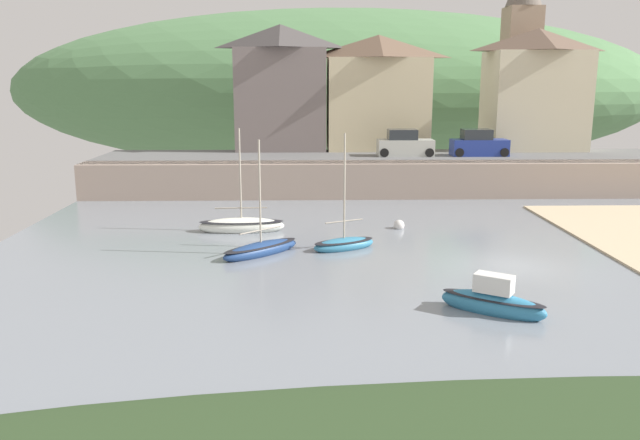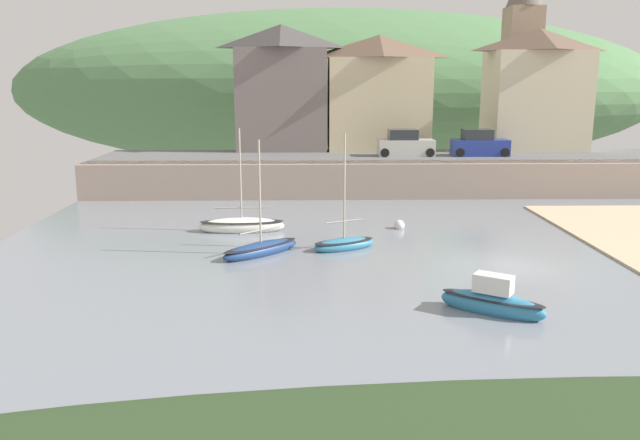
% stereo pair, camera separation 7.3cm
% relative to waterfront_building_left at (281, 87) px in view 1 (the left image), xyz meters
% --- Properties ---
extents(quay_seawall, '(48.00, 9.40, 2.40)m').
position_rel_waterfront_building_left_xyz_m(quay_seawall, '(10.68, -7.70, -5.99)').
color(quay_seawall, '#A28D7E').
rests_on(quay_seawall, ground).
extents(hillside_backdrop, '(80.00, 44.00, 19.19)m').
position_rel_waterfront_building_left_xyz_m(hillside_backdrop, '(6.44, 30.00, -0.63)').
color(hillside_backdrop, '#527F4F').
rests_on(hillside_backdrop, ground).
extents(waterfront_building_left, '(7.36, 4.53, 9.72)m').
position_rel_waterfront_building_left_xyz_m(waterfront_building_left, '(0.00, 0.00, 0.00)').
color(waterfront_building_left, slate).
rests_on(waterfront_building_left, ground).
extents(waterfront_building_centre, '(8.25, 4.53, 8.94)m').
position_rel_waterfront_building_left_xyz_m(waterfront_building_centre, '(7.69, 0.00, -0.40)').
color(waterfront_building_centre, beige).
rests_on(waterfront_building_centre, ground).
extents(waterfront_building_right, '(7.74, 5.46, 9.46)m').
position_rel_waterfront_building_left_xyz_m(waterfront_building_right, '(20.27, 0.00, -0.14)').
color(waterfront_building_right, beige).
rests_on(waterfront_building_right, ground).
extents(church_with_spire, '(3.00, 3.00, 15.83)m').
position_rel_waterfront_building_left_xyz_m(church_with_spire, '(20.22, 4.00, 3.20)').
color(church_with_spire, gray).
rests_on(church_with_spire, ground).
extents(sailboat_white_hull, '(3.59, 2.80, 1.58)m').
position_rel_waterfront_building_left_xyz_m(sailboat_white_hull, '(8.28, -30.73, -6.96)').
color(sailboat_white_hull, teal).
rests_on(sailboat_white_hull, ground).
extents(dinghy_open_wooden, '(4.59, 1.50, 5.66)m').
position_rel_waterfront_building_left_xyz_m(dinghy_open_wooden, '(-1.53, -18.32, -7.03)').
color(dinghy_open_wooden, white).
rests_on(dinghy_open_wooden, ground).
extents(sailboat_tall_mast, '(3.33, 2.37, 5.64)m').
position_rel_waterfront_building_left_xyz_m(sailboat_tall_mast, '(3.69, -22.09, -7.08)').
color(sailboat_tall_mast, teal).
rests_on(sailboat_tall_mast, ground).
extents(fishing_boat_green, '(3.83, 3.66, 5.45)m').
position_rel_waterfront_building_left_xyz_m(fishing_boat_green, '(-0.20, -22.98, -7.08)').
color(fishing_boat_green, navy).
rests_on(fishing_boat_green, ground).
extents(parked_car_near_slipway, '(4.10, 1.82, 1.95)m').
position_rel_waterfront_building_left_xyz_m(parked_car_near_slipway, '(9.23, -4.50, -4.14)').
color(parked_car_near_slipway, '#BABEB6').
rests_on(parked_car_near_slipway, ground).
extents(parked_car_by_wall, '(4.11, 1.82, 1.95)m').
position_rel_waterfront_building_left_xyz_m(parked_car_by_wall, '(14.73, -4.50, -4.14)').
color(parked_car_by_wall, navy).
rests_on(parked_car_by_wall, ground).
extents(mooring_buoy, '(0.59, 0.59, 0.59)m').
position_rel_waterfront_building_left_xyz_m(mooring_buoy, '(6.93, -17.87, -7.16)').
color(mooring_buoy, silver).
rests_on(mooring_buoy, ground).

